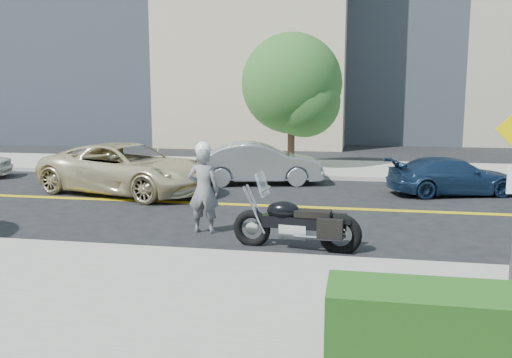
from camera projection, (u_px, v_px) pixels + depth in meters
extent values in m
plane|color=black|center=(291.00, 207.00, 15.35)|extent=(120.00, 120.00, 0.00)
cube|color=#9E9B91|center=(231.00, 304.00, 8.06)|extent=(60.00, 5.00, 0.15)
cube|color=#9E9B91|center=(313.00, 169.00, 22.62)|extent=(60.00, 5.00, 0.15)
imported|color=#ABACB0|center=(204.00, 190.00, 12.38)|extent=(0.73, 0.48, 1.98)
sphere|color=white|center=(203.00, 149.00, 12.24)|extent=(0.36, 0.36, 0.36)
imported|color=beige|center=(127.00, 168.00, 17.32)|extent=(6.31, 4.17, 1.61)
imported|color=#93949A|center=(259.00, 163.00, 19.15)|extent=(4.67, 2.52, 1.46)
imported|color=navy|center=(452.00, 176.00, 17.12)|extent=(4.37, 2.74, 1.18)
cylinder|color=#382619|center=(291.00, 115.00, 22.48)|extent=(0.30, 0.30, 4.60)
sphere|color=#24561B|center=(292.00, 83.00, 22.28)|extent=(4.14, 4.14, 4.14)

